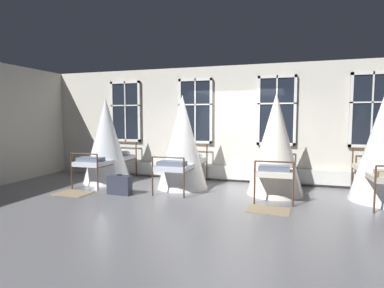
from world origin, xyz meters
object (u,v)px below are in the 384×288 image
cot_fourth (383,148)px  suitcase_dark (119,185)px  cot_first (106,142)px  cot_second (182,143)px  cot_third (275,145)px

cot_fourth → suitcase_dark: bearing=100.1°
cot_first → cot_second: bearing=-90.6°
cot_third → cot_second: bearing=88.8°
cot_fourth → cot_third: bearing=89.0°
cot_second → cot_third: cot_third is taller
cot_fourth → cot_second: bearing=88.8°
cot_third → cot_fourth: size_ratio=1.00×
cot_third → suitcase_dark: cot_third is taller
cot_second → suitcase_dark: 1.83m
cot_first → suitcase_dark: size_ratio=4.01×
cot_first → cot_fourth: size_ratio=0.98×
cot_second → cot_third: bearing=-89.8°
cot_first → cot_fourth: cot_fourth is taller
cot_first → suitcase_dark: 1.79m
cot_first → cot_third: cot_third is taller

